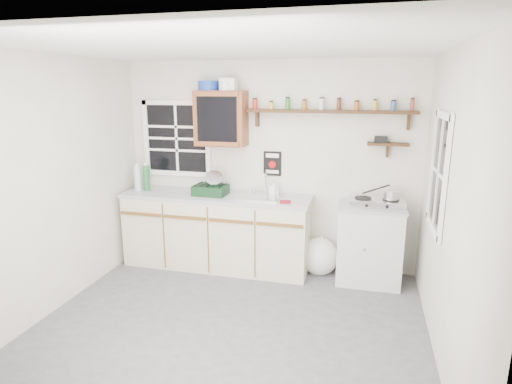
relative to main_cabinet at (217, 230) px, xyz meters
The scene contains 18 objects.
room 1.63m from the main_cabinet, 65.77° to the right, with size 3.64×3.24×2.54m.
main_cabinet is the anchor object (origin of this frame).
right_cabinet 1.84m from the main_cabinet, ahead, with size 0.73×0.57×0.91m.
sink 0.71m from the main_cabinet, ahead, with size 0.52×0.44×0.29m.
upper_cabinet 1.37m from the main_cabinet, 76.32° to the left, with size 0.60×0.32×0.65m.
upper_cabinet_clutter 1.75m from the main_cabinet, 93.41° to the left, with size 0.47×0.24×0.14m.
spice_shelf 1.98m from the main_cabinet, ahead, with size 1.91×0.18×0.35m.
secondary_shelf 2.25m from the main_cabinet, ahead, with size 0.45×0.16×0.24m.
warning_sign 1.08m from the main_cabinet, 24.36° to the left, with size 0.22×0.02×0.30m.
window_back 1.28m from the main_cabinet, 155.10° to the left, with size 0.93×0.03×0.98m.
window_right 2.68m from the main_cabinet, 17.55° to the right, with size 0.03×0.78×1.08m.
water_bottles 1.16m from the main_cabinet, behind, with size 0.19×0.12×0.35m.
dish_rack 0.56m from the main_cabinet, 157.52° to the right, with size 0.40×0.31×0.29m.
soap_bottle 0.89m from the main_cabinet, 11.60° to the left, with size 0.08×0.08×0.18m, color white.
rag 1.01m from the main_cabinet, 10.05° to the right, with size 0.12×0.10×0.02m, color maroon.
hotplate 1.94m from the main_cabinet, ahead, with size 0.61×0.34×0.09m.
saucepan 2.10m from the main_cabinet, ahead, with size 0.39×0.25×0.17m.
trash_bag 1.29m from the main_cabinet, ahead, with size 0.43×0.39×0.49m.
Camera 1 is at (1.14, -3.45, 2.18)m, focal length 30.00 mm.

